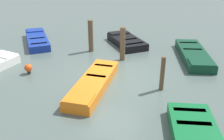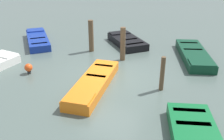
% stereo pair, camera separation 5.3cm
% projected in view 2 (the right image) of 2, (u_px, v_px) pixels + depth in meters
% --- Properties ---
extents(ground_plane, '(80.00, 80.00, 0.00)m').
position_uv_depth(ground_plane, '(112.00, 77.00, 11.24)').
color(ground_plane, '#4C5B56').
extents(rowboat_blue, '(3.35, 3.59, 0.46)m').
position_uv_depth(rowboat_blue, '(38.00, 39.00, 15.54)').
color(rowboat_blue, navy).
rests_on(rowboat_blue, ground_plane).
extents(rowboat_orange, '(1.50, 4.12, 0.46)m').
position_uv_depth(rowboat_orange, '(93.00, 83.00, 10.25)').
color(rowboat_orange, orange).
rests_on(rowboat_orange, ground_plane).
extents(rowboat_black, '(3.05, 3.14, 0.46)m').
position_uv_depth(rowboat_black, '(127.00, 41.00, 15.24)').
color(rowboat_black, black).
rests_on(rowboat_black, ground_plane).
extents(rowboat_dark_green, '(2.39, 4.22, 0.46)m').
position_uv_depth(rowboat_dark_green, '(194.00, 55.00, 13.16)').
color(rowboat_dark_green, '#0C3823').
rests_on(rowboat_dark_green, ground_plane).
extents(rowboat_green, '(1.98, 2.86, 0.46)m').
position_uv_depth(rowboat_green, '(194.00, 133.00, 7.39)').
color(rowboat_green, '#0F602D').
rests_on(rowboat_green, ground_plane).
extents(mooring_piling_far_left, '(0.18, 0.18, 1.41)m').
position_uv_depth(mooring_piling_far_left, '(162.00, 74.00, 9.91)').
color(mooring_piling_far_left, brown).
rests_on(mooring_piling_far_left, ground_plane).
extents(mooring_piling_center, '(0.26, 0.26, 1.71)m').
position_uv_depth(mooring_piling_center, '(123.00, 44.00, 12.74)').
color(mooring_piling_center, brown).
rests_on(mooring_piling_center, ground_plane).
extents(mooring_piling_mid_right, '(0.27, 0.27, 1.76)m').
position_uv_depth(mooring_piling_mid_right, '(91.00, 36.00, 13.93)').
color(mooring_piling_mid_right, brown).
rests_on(mooring_piling_mid_right, ground_plane).
extents(marker_buoy, '(0.36, 0.36, 0.48)m').
position_uv_depth(marker_buoy, '(29.00, 68.00, 11.47)').
color(marker_buoy, '#262626').
rests_on(marker_buoy, ground_plane).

